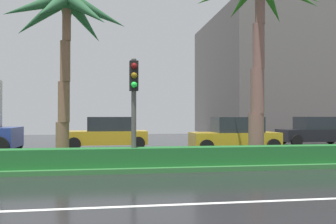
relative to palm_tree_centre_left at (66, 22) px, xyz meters
The scene contains 11 objects.
ground_plane 5.26m from the palm_tree_centre_left, 94.00° to the left, with size 90.00×42.00×0.10m, color black.
near_lane_divider_stripe 7.70m from the palm_tree_centre_left, 90.83° to the right, with size 81.00×0.14×0.01m, color white.
median_strip 5.00m from the palm_tree_centre_left, 112.99° to the left, with size 85.50×4.00×0.15m, color #2D6B33.
median_hedge 4.77m from the palm_tree_centre_left, 93.98° to the right, with size 76.50×0.70×0.60m.
palm_tree_centre_left is the anchor object (origin of this frame).
palm_tree_centre 7.19m from the palm_tree_centre_left, ahead, with size 4.92×4.92×7.40m.
traffic_signal_median_right 3.62m from the palm_tree_centre_left, 29.26° to the right, with size 0.28×0.43×3.48m.
car_in_traffic_leading 8.29m from the palm_tree_centre_left, 78.84° to the left, with size 4.30×2.02×1.72m.
car_in_traffic_second 9.73m from the palm_tree_centre_left, 29.22° to the left, with size 4.30×2.02×1.72m.
car_in_traffic_third 16.24m from the palm_tree_centre_left, 28.12° to the left, with size 4.30×2.02×1.72m.
building_far_right 27.59m from the palm_tree_centre_left, 47.84° to the left, with size 14.79×14.66×11.14m.
Camera 1 is at (1.62, -5.19, 1.80)m, focal length 38.80 mm.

